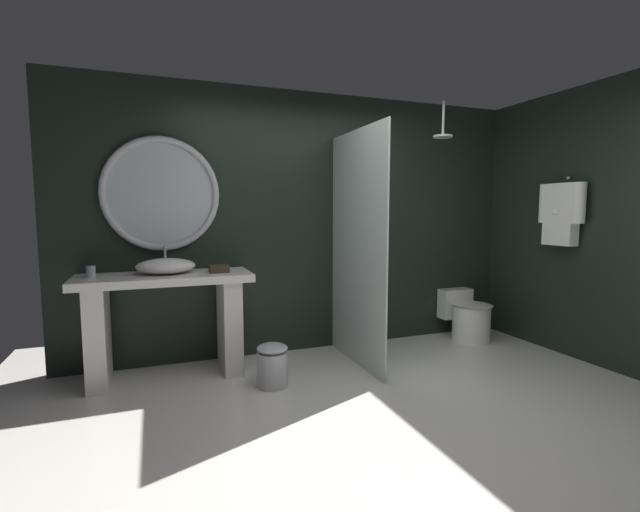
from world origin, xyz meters
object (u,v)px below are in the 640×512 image
at_px(vessel_sink, 166,266).
at_px(tumbler_cup, 91,272).
at_px(rain_shower_head, 443,133).
at_px(round_wall_mirror, 161,194).
at_px(hanging_bathrobe, 561,211).
at_px(tissue_box, 219,269).
at_px(toilet, 467,318).
at_px(waste_bin, 272,365).

distance_m(vessel_sink, tumbler_cup, 0.57).
bearing_deg(vessel_sink, rain_shower_head, -4.76).
bearing_deg(round_wall_mirror, hanging_bathrobe, -15.41).
bearing_deg(round_wall_mirror, tumbler_cup, -155.58).
relative_size(tissue_box, round_wall_mirror, 0.16).
height_order(vessel_sink, round_wall_mirror, round_wall_mirror).
xyz_separation_m(vessel_sink, hanging_bathrobe, (3.62, -0.77, 0.47)).
distance_m(tumbler_cup, hanging_bathrobe, 4.28).
bearing_deg(round_wall_mirror, tissue_box, -34.83).
relative_size(tissue_box, rain_shower_head, 0.47).
bearing_deg(hanging_bathrobe, toilet, 123.29).
bearing_deg(tissue_box, waste_bin, -54.67).
distance_m(tumbler_cup, rain_shower_head, 3.44).
relative_size(round_wall_mirror, toilet, 1.69).
distance_m(tumbler_cup, round_wall_mirror, 0.89).
xyz_separation_m(tissue_box, toilet, (2.71, 0.03, -0.68)).
distance_m(tissue_box, waste_bin, 0.95).
relative_size(toilet, waste_bin, 1.69).
xyz_separation_m(toilet, waste_bin, (-2.36, -0.52, -0.07)).
bearing_deg(toilet, tissue_box, -179.29).
distance_m(round_wall_mirror, waste_bin, 1.79).
relative_size(tissue_box, toilet, 0.27).
bearing_deg(toilet, hanging_bathrobe, -56.71).
distance_m(rain_shower_head, toilet, 2.03).
bearing_deg(toilet, vessel_sink, 179.14).
height_order(vessel_sink, toilet, vessel_sink).
height_order(tissue_box, toilet, tissue_box).
xyz_separation_m(round_wall_mirror, hanging_bathrobe, (3.63, -1.00, -0.15)).
bearing_deg(tumbler_cup, toilet, -0.35).
relative_size(vessel_sink, tissue_box, 2.97).
height_order(tissue_box, rain_shower_head, rain_shower_head).
distance_m(vessel_sink, waste_bin, 1.24).
bearing_deg(rain_shower_head, hanging_bathrobe, -29.07).
xyz_separation_m(round_wall_mirror, toilet, (3.15, -0.28, -1.33)).
bearing_deg(vessel_sink, hanging_bathrobe, -12.02).
height_order(rain_shower_head, hanging_bathrobe, rain_shower_head).
bearing_deg(hanging_bathrobe, tissue_box, 167.77).
height_order(tumbler_cup, waste_bin, tumbler_cup).
xyz_separation_m(tumbler_cup, hanging_bathrobe, (4.19, -0.75, 0.49)).
xyz_separation_m(tumbler_cup, waste_bin, (1.35, -0.54, -0.76)).
distance_m(vessel_sink, round_wall_mirror, 0.66).
bearing_deg(round_wall_mirror, rain_shower_head, -9.66).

